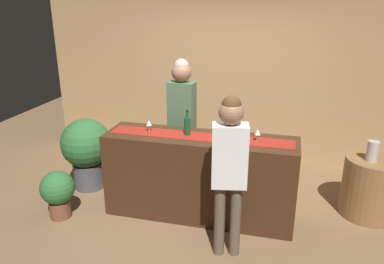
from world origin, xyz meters
The scene contains 14 objects.
ground_plane centered at (0.00, 0.00, 0.00)m, with size 10.00×10.00×0.00m, color brown.
back_wall centered at (0.00, 1.90, 1.45)m, with size 6.00×0.12×2.90m, color tan.
bar_counter centered at (0.00, 0.00, 0.51)m, with size 2.24×0.60×1.02m, color #3D2314.
counter_runner_cloth centered at (0.00, 0.00, 1.02)m, with size 2.13×0.28×0.01m, color maroon.
wine_bottle_green centered at (-0.16, 0.02, 1.13)m, with size 0.07×0.07×0.30m.
wine_bottle_amber centered at (0.39, 0.07, 1.13)m, with size 0.07×0.07×0.30m.
wine_glass_near_customer centered at (-0.63, 0.02, 1.12)m, with size 0.07×0.07×0.14m.
wine_glass_mid_counter centered at (0.65, 0.02, 1.12)m, with size 0.07×0.07×0.14m.
bartender centered at (-0.38, 0.58, 1.14)m, with size 0.36×0.25×1.81m.
customer_sipping centered at (0.45, -0.67, 1.05)m, with size 0.37×0.26×1.70m.
round_side_table centered at (2.01, 0.53, 0.37)m, with size 0.68×0.68×0.74m, color olive.
vase_on_side_table centered at (1.94, 0.45, 0.86)m, with size 0.13×0.13×0.24m, color #B7B2A8.
potted_plant_tall centered at (-1.67, 0.31, 0.58)m, with size 0.68×0.68×1.00m.
potted_plant_small centered at (-1.63, -0.49, 0.34)m, with size 0.41×0.41×0.60m.
Camera 1 is at (0.93, -3.96, 2.52)m, focal length 35.27 mm.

